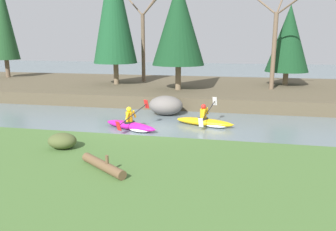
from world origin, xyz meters
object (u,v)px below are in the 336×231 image
at_px(kayaker_lead, 207,122).
at_px(driftwood_log, 103,165).
at_px(kayaker_middle, 132,125).
at_px(boulder_midstream, 166,105).

xyz_separation_m(kayaker_lead, driftwood_log, (-1.95, -7.35, 0.56)).
bearing_deg(kayaker_middle, boulder_midstream, 97.96).
xyz_separation_m(boulder_midstream, driftwood_log, (0.36, -9.24, 0.26)).
bearing_deg(driftwood_log, boulder_midstream, 128.12).
bearing_deg(kayaker_lead, boulder_midstream, 154.53).
xyz_separation_m(kayaker_lead, kayaker_middle, (-3.13, -1.32, 0.00)).
bearing_deg(kayaker_middle, driftwood_log, -56.73).
xyz_separation_m(kayaker_middle, driftwood_log, (1.18, -6.03, 0.56)).
distance_m(boulder_midstream, driftwood_log, 9.25).
distance_m(kayaker_lead, kayaker_middle, 3.40).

